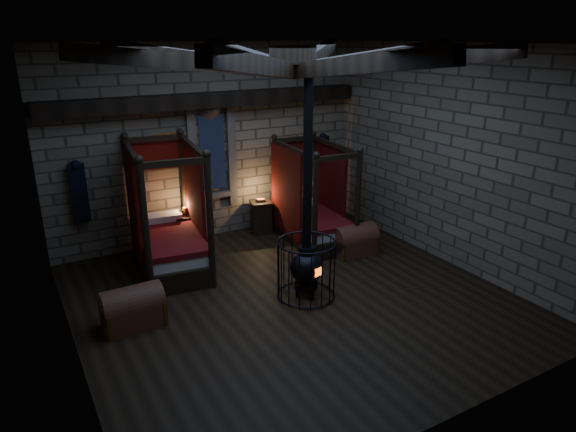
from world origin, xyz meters
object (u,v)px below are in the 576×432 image
bed_right (312,217)px  trunk_left (133,308)px  bed_left (169,238)px  trunk_right (354,241)px  stove (306,264)px

bed_right → trunk_left: bed_right is taller
bed_left → trunk_left: bed_left is taller
bed_left → trunk_left: size_ratio=2.60×
bed_right → trunk_right: bed_right is taller
bed_right → trunk_right: bearing=-66.4°
trunk_left → bed_left: bearing=55.8°
trunk_right → trunk_left: bearing=-170.8°
bed_left → bed_right: 3.14m
bed_left → stove: (1.66, -2.39, 0.03)m
bed_right → trunk_left: (-4.32, -1.62, -0.23)m
bed_right → trunk_left: bearing=-154.7°
bed_right → stove: stove is taller
bed_left → bed_right: bearing=3.0°
bed_right → trunk_right: 1.17m
bed_left → trunk_left: (-1.19, -1.85, -0.30)m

